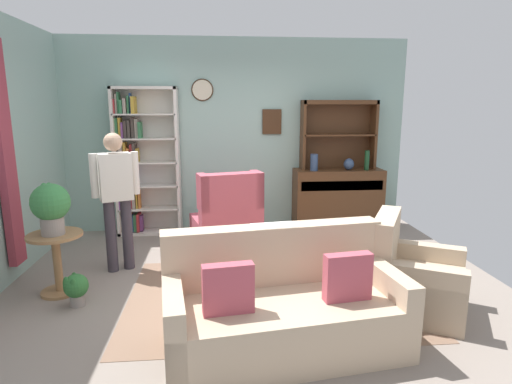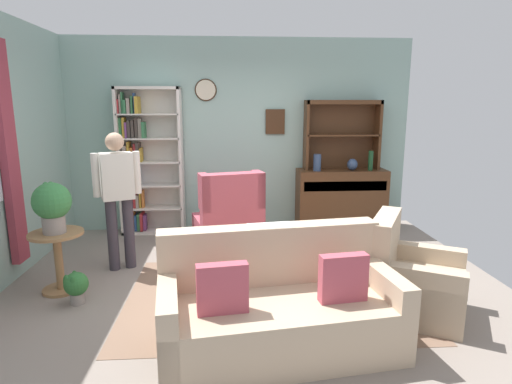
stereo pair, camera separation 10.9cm
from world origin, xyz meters
TOP-DOWN VIEW (x-y plane):
  - ground_plane at (0.00, 0.00)m, footprint 5.40×4.60m
  - wall_back at (-0.00, 2.13)m, footprint 5.00×0.09m
  - area_rug at (0.20, -0.30)m, footprint 2.77×1.96m
  - bookshelf at (-1.38, 1.94)m, footprint 0.90×0.30m
  - sideboard at (1.48, 1.86)m, footprint 1.30×0.45m
  - sideboard_hutch at (1.48, 1.97)m, footprint 1.10×0.26m
  - vase_tall at (1.09, 1.78)m, footprint 0.11×0.11m
  - vase_round at (1.61, 1.79)m, footprint 0.15×0.15m
  - bottle_wine at (1.87, 1.77)m, footprint 0.07×0.07m
  - couch_floral at (0.18, -1.16)m, footprint 1.90×1.09m
  - armchair_floral at (1.45, -0.70)m, footprint 1.04×1.03m
  - wingback_chair at (-0.19, 1.04)m, footprint 0.95×0.97m
  - plant_stand at (-1.90, -0.03)m, footprint 0.52×0.52m
  - potted_plant_large at (-1.91, -0.05)m, footprint 0.36×0.36m
  - potted_plant_small at (-1.64, -0.34)m, footprint 0.23×0.23m
  - person_reading at (-1.42, 0.54)m, footprint 0.51×0.32m

SIDE VIEW (x-z plane):
  - ground_plane at x=0.00m, z-range -0.02..0.00m
  - area_rug at x=0.20m, z-range 0.00..0.01m
  - potted_plant_small at x=-1.64m, z-range 0.03..0.34m
  - armchair_floral at x=1.45m, z-range -0.15..0.73m
  - couch_floral at x=0.18m, z-range -0.14..0.76m
  - plant_stand at x=-1.90m, z-range 0.07..0.69m
  - wingback_chair at x=-0.19m, z-range -0.14..0.91m
  - sideboard at x=1.48m, z-range 0.05..0.97m
  - person_reading at x=-1.42m, z-range 0.13..1.69m
  - potted_plant_large at x=-1.91m, z-range 0.66..1.16m
  - vase_round at x=1.61m, z-range 0.92..1.09m
  - vase_tall at x=1.09m, z-range 0.92..1.16m
  - bookshelf at x=-1.38m, z-range -0.01..2.09m
  - bottle_wine at x=1.87m, z-range 0.92..1.21m
  - wall_back at x=0.00m, z-range 0.00..2.80m
  - sideboard_hutch at x=1.48m, z-range 1.06..2.06m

